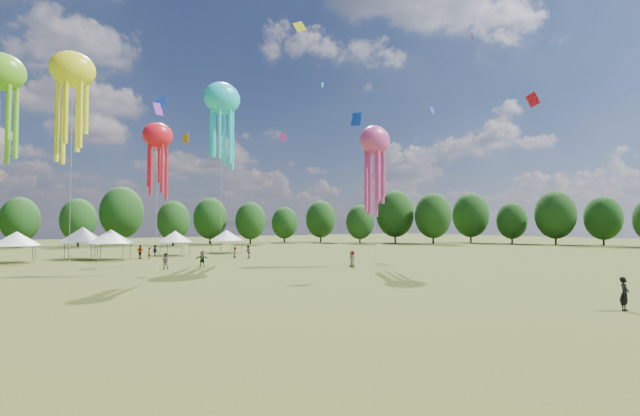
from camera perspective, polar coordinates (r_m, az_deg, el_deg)
ground at (r=24.94m, az=23.08°, el=-12.96°), size 300.00×300.00×0.00m
observer_main at (r=30.75m, az=33.74°, el=-8.90°), size 0.73×0.52×1.88m
spectator_near at (r=51.70m, az=-18.74°, el=-6.28°), size 1.04×1.00×1.70m
spectators_far at (r=61.82m, az=-13.67°, el=-5.58°), size 16.62×30.78×1.91m
festival_tents at (r=70.87m, az=-23.14°, el=-3.25°), size 34.60×9.22×4.37m
show_kites at (r=57.96m, az=-19.48°, el=11.01°), size 38.32×26.73×24.57m
small_kites at (r=64.63m, az=-15.42°, el=22.46°), size 71.21×58.11×40.68m
treeline at (r=76.90m, az=-23.64°, el=-0.53°), size 201.57×95.24×13.43m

